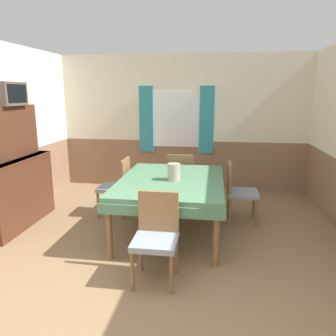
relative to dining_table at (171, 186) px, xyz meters
The scene contains 9 objects.
wall_back 2.33m from the dining_table, 92.55° to the left, with size 5.19×0.10×2.60m.
dining_table is the anchor object (origin of this frame).
chair_right_far 1.08m from the dining_table, 30.83° to the left, with size 0.44×0.44×0.90m.
chair_head_near 1.16m from the dining_table, 90.00° to the right, with size 0.44×0.44×0.90m.
chair_left_far 1.08m from the dining_table, 149.17° to the left, with size 0.44×0.44×0.90m.
chair_head_window 1.16m from the dining_table, 90.00° to the left, with size 0.44×0.44×0.90m.
sideboard 2.26m from the dining_table, behind, with size 0.46×1.39×1.71m.
tv 2.56m from the dining_table, behind, with size 0.29×0.52×0.32m.
vase 0.22m from the dining_table, 49.26° to the right, with size 0.17×0.17×0.22m.
Camera 1 is at (0.65, -2.13, 1.88)m, focal length 35.00 mm.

